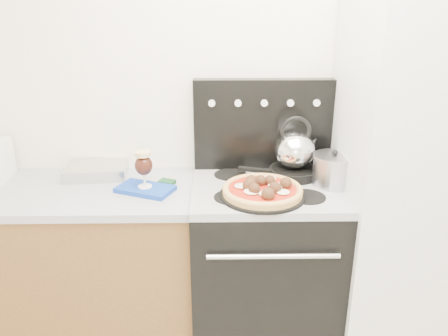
{
  "coord_description": "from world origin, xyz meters",
  "views": [
    {
      "loc": [
        -0.17,
        -0.89,
        1.79
      ],
      "look_at": [
        -0.14,
        1.05,
        1.06
      ],
      "focal_mm": 35.0,
      "sensor_mm": 36.0,
      "label": 1
    }
  ],
  "objects_px": {
    "pizza_pan": "(262,195)",
    "fridge": "(404,181)",
    "oven_mitt": "(145,189)",
    "beer_glass": "(144,169)",
    "stock_pot": "(333,171)",
    "skillet": "(293,172)",
    "pizza": "(262,188)",
    "tea_kettle": "(295,147)",
    "base_cabinet": "(64,266)",
    "stove_body": "(264,266)"
  },
  "relations": [
    {
      "from": "base_cabinet",
      "to": "pizza_pan",
      "type": "bearing_deg",
      "value": -8.46
    },
    {
      "from": "tea_kettle",
      "to": "stove_body",
      "type": "bearing_deg",
      "value": -125.97
    },
    {
      "from": "fridge",
      "to": "oven_mitt",
      "type": "xyz_separation_m",
      "value": [
        -1.32,
        0.01,
        -0.04
      ]
    },
    {
      "from": "base_cabinet",
      "to": "pizza",
      "type": "bearing_deg",
      "value": -8.46
    },
    {
      "from": "fridge",
      "to": "beer_glass",
      "type": "xyz_separation_m",
      "value": [
        -1.32,
        0.01,
        0.07
      ]
    },
    {
      "from": "fridge",
      "to": "pizza",
      "type": "relative_size",
      "value": 4.93
    },
    {
      "from": "base_cabinet",
      "to": "stock_pot",
      "type": "bearing_deg",
      "value": -0.75
    },
    {
      "from": "tea_kettle",
      "to": "oven_mitt",
      "type": "bearing_deg",
      "value": -153.91
    },
    {
      "from": "stove_body",
      "to": "fridge",
      "type": "xyz_separation_m",
      "value": [
        0.7,
        -0.03,
        0.51
      ]
    },
    {
      "from": "skillet",
      "to": "stock_pot",
      "type": "xyz_separation_m",
      "value": [
        0.18,
        -0.12,
        0.05
      ]
    },
    {
      "from": "fridge",
      "to": "base_cabinet",
      "type": "bearing_deg",
      "value": 178.41
    },
    {
      "from": "oven_mitt",
      "to": "stove_body",
      "type": "bearing_deg",
      "value": 1.68
    },
    {
      "from": "stove_body",
      "to": "oven_mitt",
      "type": "xyz_separation_m",
      "value": [
        -0.62,
        -0.02,
        0.47
      ]
    },
    {
      "from": "beer_glass",
      "to": "pizza_pan",
      "type": "distance_m",
      "value": 0.6
    },
    {
      "from": "skillet",
      "to": "base_cabinet",
      "type": "bearing_deg",
      "value": -175.47
    },
    {
      "from": "beer_glass",
      "to": "stock_pot",
      "type": "bearing_deg",
      "value": 1.46
    },
    {
      "from": "base_cabinet",
      "to": "skillet",
      "type": "relative_size",
      "value": 5.57
    },
    {
      "from": "base_cabinet",
      "to": "stove_body",
      "type": "bearing_deg",
      "value": -1.3
    },
    {
      "from": "base_cabinet",
      "to": "stock_pot",
      "type": "distance_m",
      "value": 1.55
    },
    {
      "from": "fridge",
      "to": "tea_kettle",
      "type": "height_order",
      "value": "fridge"
    },
    {
      "from": "fridge",
      "to": "pizza_pan",
      "type": "xyz_separation_m",
      "value": [
        -0.73,
        -0.11,
        -0.02
      ]
    },
    {
      "from": "pizza_pan",
      "to": "fridge",
      "type": "bearing_deg",
      "value": 8.44
    },
    {
      "from": "pizza_pan",
      "to": "tea_kettle",
      "type": "relative_size",
      "value": 1.74
    },
    {
      "from": "fridge",
      "to": "oven_mitt",
      "type": "distance_m",
      "value": 1.32
    },
    {
      "from": "beer_glass",
      "to": "stove_body",
      "type": "bearing_deg",
      "value": 1.68
    },
    {
      "from": "tea_kettle",
      "to": "fridge",
      "type": "bearing_deg",
      "value": 0.17
    },
    {
      "from": "skillet",
      "to": "pizza_pan",
      "type": "bearing_deg",
      "value": -126.66
    },
    {
      "from": "tea_kettle",
      "to": "stock_pot",
      "type": "distance_m",
      "value": 0.24
    },
    {
      "from": "skillet",
      "to": "tea_kettle",
      "type": "xyz_separation_m",
      "value": [
        -0.0,
        0.0,
        0.14
      ]
    },
    {
      "from": "oven_mitt",
      "to": "beer_glass",
      "type": "distance_m",
      "value": 0.11
    },
    {
      "from": "beer_glass",
      "to": "skillet",
      "type": "xyz_separation_m",
      "value": [
        0.78,
        0.14,
        -0.08
      ]
    },
    {
      "from": "beer_glass",
      "to": "stock_pot",
      "type": "xyz_separation_m",
      "value": [
        0.96,
        0.02,
        -0.02
      ]
    },
    {
      "from": "oven_mitt",
      "to": "pizza",
      "type": "distance_m",
      "value": 0.6
    },
    {
      "from": "stove_body",
      "to": "tea_kettle",
      "type": "distance_m",
      "value": 0.68
    },
    {
      "from": "stove_body",
      "to": "tea_kettle",
      "type": "relative_size",
      "value": 3.68
    },
    {
      "from": "skillet",
      "to": "stock_pot",
      "type": "relative_size",
      "value": 1.25
    },
    {
      "from": "oven_mitt",
      "to": "pizza",
      "type": "bearing_deg",
      "value": -11.21
    },
    {
      "from": "pizza",
      "to": "tea_kettle",
      "type": "bearing_deg",
      "value": 53.34
    },
    {
      "from": "pizza_pan",
      "to": "tea_kettle",
      "type": "height_order",
      "value": "tea_kettle"
    },
    {
      "from": "fridge",
      "to": "pizza",
      "type": "xyz_separation_m",
      "value": [
        -0.73,
        -0.11,
        0.01
      ]
    },
    {
      "from": "skillet",
      "to": "stock_pot",
      "type": "height_order",
      "value": "stock_pot"
    },
    {
      "from": "fridge",
      "to": "skillet",
      "type": "relative_size",
      "value": 7.29
    },
    {
      "from": "fridge",
      "to": "beer_glass",
      "type": "bearing_deg",
      "value": 179.7
    },
    {
      "from": "base_cabinet",
      "to": "fridge",
      "type": "bearing_deg",
      "value": -1.59
    },
    {
      "from": "fridge",
      "to": "tea_kettle",
      "type": "relative_size",
      "value": 7.95
    },
    {
      "from": "stove_body",
      "to": "pizza_pan",
      "type": "bearing_deg",
      "value": -104.6
    },
    {
      "from": "beer_glass",
      "to": "pizza",
      "type": "height_order",
      "value": "beer_glass"
    },
    {
      "from": "fridge",
      "to": "pizza",
      "type": "bearing_deg",
      "value": -171.56
    },
    {
      "from": "oven_mitt",
      "to": "tea_kettle",
      "type": "xyz_separation_m",
      "value": [
        0.78,
        0.14,
        0.17
      ]
    },
    {
      "from": "base_cabinet",
      "to": "pizza_pan",
      "type": "height_order",
      "value": "pizza_pan"
    }
  ]
}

